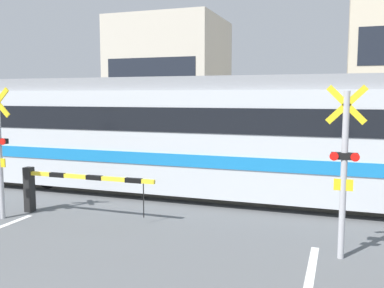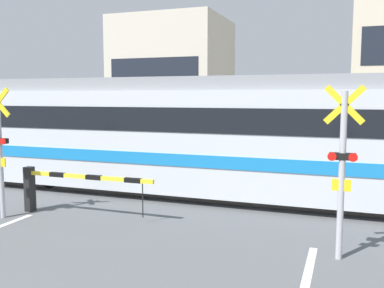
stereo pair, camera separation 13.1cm
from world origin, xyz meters
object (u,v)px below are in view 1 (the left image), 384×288
(crossing_barrier_near, at_px, (58,184))
(crossing_signal_right, at_px, (344,164))
(crossing_barrier_far, at_px, (308,161))
(pedestrian, at_px, (219,141))
(commuter_train, at_px, (223,134))

(crossing_barrier_near, bearing_deg, crossing_signal_right, -6.16)
(crossing_barrier_far, distance_m, pedestrian, 4.78)
(crossing_signal_right, relative_size, pedestrian, 1.81)
(commuter_train, xyz_separation_m, pedestrian, (-1.68, 5.50, -0.83))
(pedestrian, bearing_deg, crossing_signal_right, -62.41)
(crossing_barrier_far, bearing_deg, pedestrian, 143.05)
(crossing_barrier_far, relative_size, pedestrian, 2.07)
(commuter_train, relative_size, pedestrian, 10.39)
(commuter_train, relative_size, crossing_barrier_far, 5.03)
(crossing_barrier_far, xyz_separation_m, pedestrian, (-3.81, 2.87, 0.22))
(crossing_barrier_near, distance_m, crossing_signal_right, 6.54)
(crossing_barrier_far, bearing_deg, crossing_signal_right, -80.79)
(crossing_signal_right, bearing_deg, commuter_train, 129.99)
(crossing_barrier_near, xyz_separation_m, crossing_signal_right, (6.44, -0.69, 0.92))
(crossing_barrier_far, distance_m, crossing_signal_right, 6.58)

